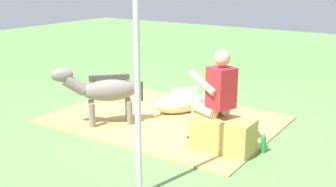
{
  "coord_description": "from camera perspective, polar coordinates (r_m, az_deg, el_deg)",
  "views": [
    {
      "loc": [
        -3.3,
        5.06,
        2.23
      ],
      "look_at": [
        -0.02,
        0.1,
        0.55
      ],
      "focal_mm": 45.43,
      "sensor_mm": 36.0,
      "label": 1
    }
  ],
  "objects": [
    {
      "name": "ground_plane",
      "position": [
        6.44,
        0.36,
        -4.48
      ],
      "size": [
        24.0,
        24.0,
        0.0
      ],
      "primitive_type": "plane",
      "color": "#608C4C"
    },
    {
      "name": "hay_patch",
      "position": [
        6.74,
        -0.45,
        -3.45
      ],
      "size": [
        3.43,
        2.5,
        0.02
      ],
      "primitive_type": "cube",
      "color": "tan",
      "rests_on": "ground"
    },
    {
      "name": "hay_bale",
      "position": [
        5.57,
        7.4,
        -5.49
      ],
      "size": [
        0.79,
        0.41,
        0.45
      ],
      "primitive_type": "cube",
      "color": "tan",
      "rests_on": "ground"
    },
    {
      "name": "person_seated",
      "position": [
        5.51,
        6.35,
        -0.15
      ],
      "size": [
        0.72,
        0.57,
        1.33
      ],
      "color": "#D8AD8C",
      "rests_on": "ground"
    },
    {
      "name": "pony_standing",
      "position": [
        6.41,
        -8.62,
        0.42
      ],
      "size": [
        1.05,
        1.07,
        0.91
      ],
      "color": "slate",
      "rests_on": "ground"
    },
    {
      "name": "pony_lying",
      "position": [
        7.06,
        2.38,
        -1.03
      ],
      "size": [
        0.9,
        1.29,
        0.42
      ],
      "color": "beige",
      "rests_on": "ground"
    },
    {
      "name": "soda_bottle",
      "position": [
        5.64,
        12.67,
        -6.49
      ],
      "size": [
        0.07,
        0.07,
        0.27
      ],
      "color": "#268C3F",
      "rests_on": "ground"
    },
    {
      "name": "tent_pole_left",
      "position": [
        4.12,
        -4.14,
        2.58
      ],
      "size": [
        0.06,
        0.06,
        2.58
      ],
      "primitive_type": "cylinder",
      "color": "silver",
      "rests_on": "ground"
    }
  ]
}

